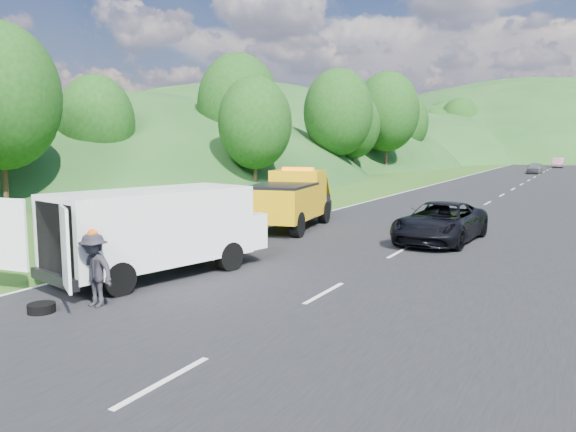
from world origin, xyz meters
The scene contains 14 objects.
ground centered at (0.00, 0.00, 0.00)m, with size 320.00×320.00×0.00m, color #38661E.
road_surface centered at (3.00, 40.00, 0.01)m, with size 14.00×200.00×0.02m, color black.
tree_line_left centered at (-19.00, 60.00, 0.00)m, with size 14.00×140.00×14.00m, color #215318, non-canonical shape.
tow_truck centered at (-2.86, 6.99, 1.30)m, with size 3.35×6.49×2.66m.
white_van centered at (-1.90, -2.55, 1.40)m, with size 4.46×7.44×2.48m.
woman centered at (-2.86, 1.93, 0.00)m, with size 0.62×0.45×1.70m, color white.
child centered at (-1.86, -0.14, 0.00)m, with size 0.49×0.38×1.02m, color #C1C96B.
worker centered at (-1.16, -5.57, 0.00)m, with size 1.11×0.64×1.72m, color #232127.
suitcase centered at (-3.85, 0.06, 0.31)m, with size 0.38×0.21×0.61m, color #5C5D46.
spare_tire centered at (-1.84, -6.49, 0.00)m, with size 0.60×0.60×0.20m, color black.
passing_suv centered at (3.74, 6.80, 0.00)m, with size 2.49×5.40×1.50m, color black.
dist_car_a centered at (2.29, 59.42, 0.00)m, with size 1.61×3.99×1.36m, color #494A4E.
dist_car_b centered at (3.78, 79.30, 0.00)m, with size 1.56×4.47×1.47m, color #7F5463.
dist_car_c centered at (3.03, 97.66, 0.00)m, with size 2.21×5.44×1.58m, color #9B4D56.
Camera 1 is at (8.79, -14.46, 3.78)m, focal length 35.00 mm.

